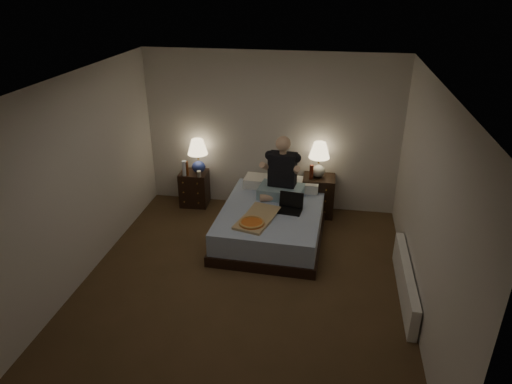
% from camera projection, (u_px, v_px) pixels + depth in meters
% --- Properties ---
extents(floor, '(4.00, 4.50, 0.00)m').
position_uv_depth(floor, '(244.00, 284.00, 5.67)').
color(floor, brown).
rests_on(floor, ground).
extents(ceiling, '(4.00, 4.50, 0.00)m').
position_uv_depth(ceiling, '(241.00, 82.00, 4.60)').
color(ceiling, white).
rests_on(ceiling, ground).
extents(wall_back, '(4.00, 0.00, 2.50)m').
position_uv_depth(wall_back, '(271.00, 133.00, 7.14)').
color(wall_back, beige).
rests_on(wall_back, ground).
extents(wall_front, '(4.00, 0.00, 2.50)m').
position_uv_depth(wall_front, '(178.00, 333.00, 3.13)').
color(wall_front, beige).
rests_on(wall_front, ground).
extents(wall_left, '(0.00, 4.50, 2.50)m').
position_uv_depth(wall_left, '(78.00, 181.00, 5.44)').
color(wall_left, beige).
rests_on(wall_left, ground).
extents(wall_right, '(0.00, 4.50, 2.50)m').
position_uv_depth(wall_right, '(427.00, 208.00, 4.83)').
color(wall_right, beige).
rests_on(wall_right, ground).
extents(bed, '(1.46, 1.91, 0.47)m').
position_uv_depth(bed, '(272.00, 222.00, 6.62)').
color(bed, '#6081C0').
rests_on(bed, floor).
extents(nightstand_left, '(0.46, 0.42, 0.57)m').
position_uv_depth(nightstand_left, '(194.00, 188.00, 7.55)').
color(nightstand_left, black).
rests_on(nightstand_left, floor).
extents(nightstand_right, '(0.50, 0.45, 0.64)m').
position_uv_depth(nightstand_right, '(318.00, 195.00, 7.23)').
color(nightstand_right, black).
rests_on(nightstand_right, floor).
extents(lamp_left, '(0.33, 0.33, 0.56)m').
position_uv_depth(lamp_left, '(198.00, 156.00, 7.31)').
color(lamp_left, navy).
rests_on(lamp_left, nightstand_left).
extents(lamp_right, '(0.39, 0.39, 0.56)m').
position_uv_depth(lamp_right, '(319.00, 160.00, 6.98)').
color(lamp_right, '#96978F').
rests_on(lamp_right, nightstand_right).
extents(water_bottle, '(0.07, 0.07, 0.25)m').
position_uv_depth(water_bottle, '(184.00, 168.00, 7.25)').
color(water_bottle, white).
rests_on(water_bottle, nightstand_left).
extents(soda_can, '(0.07, 0.07, 0.10)m').
position_uv_depth(soda_can, '(199.00, 174.00, 7.24)').
color(soda_can, '#BABAB5').
rests_on(soda_can, nightstand_left).
extents(beer_bottle_left, '(0.06, 0.06, 0.23)m').
position_uv_depth(beer_bottle_left, '(187.00, 169.00, 7.27)').
color(beer_bottle_left, '#56260C').
rests_on(beer_bottle_left, nightstand_left).
extents(beer_bottle_right, '(0.06, 0.06, 0.23)m').
position_uv_depth(beer_bottle_right, '(311.00, 172.00, 6.98)').
color(beer_bottle_right, '#591B0C').
rests_on(beer_bottle_right, nightstand_right).
extents(person, '(0.71, 0.59, 0.93)m').
position_uv_depth(person, '(282.00, 168.00, 6.66)').
color(person, black).
rests_on(person, bed).
extents(laptop, '(0.37, 0.32, 0.24)m').
position_uv_depth(laptop, '(290.00, 204.00, 6.37)').
color(laptop, black).
rests_on(laptop, bed).
extents(pizza_box, '(0.58, 0.84, 0.08)m').
position_uv_depth(pizza_box, '(252.00, 223.00, 6.04)').
color(pizza_box, tan).
rests_on(pizza_box, bed).
extents(radiator, '(0.10, 1.60, 0.40)m').
position_uv_depth(radiator, '(405.00, 281.00, 5.40)').
color(radiator, white).
rests_on(radiator, floor).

